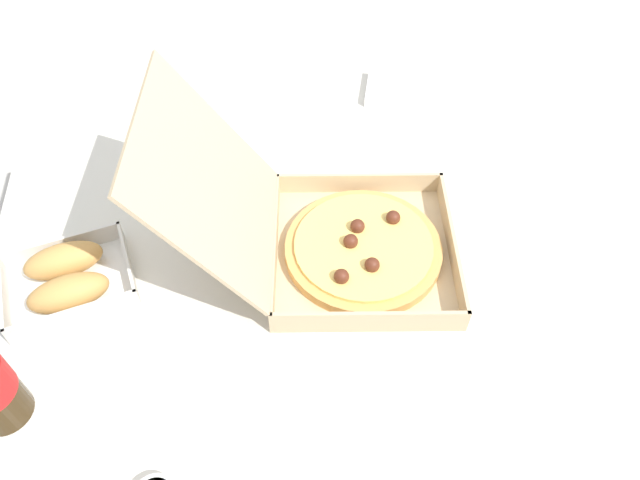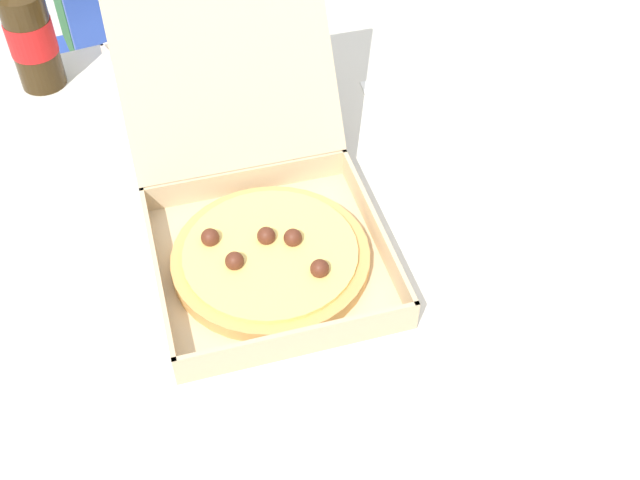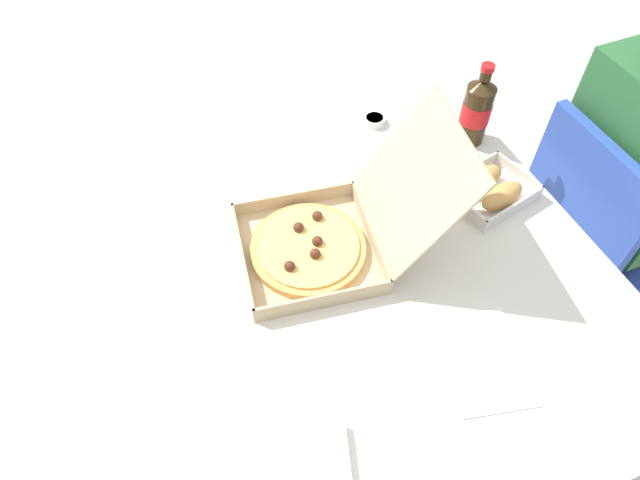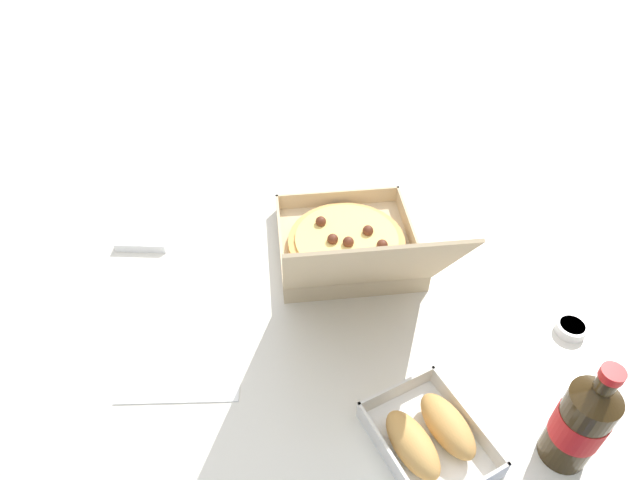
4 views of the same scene
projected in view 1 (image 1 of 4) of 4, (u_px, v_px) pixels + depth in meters
ground_plane at (315, 397)px, 1.57m from camera, size 10.00×10.00×0.00m
dining_table at (313, 243)px, 1.09m from camera, size 1.10×1.07×0.71m
pizza_box_open at (339, 239)px, 0.94m from camera, size 0.35×0.49×0.29m
bread_side_box at (67, 278)px, 0.92m from camera, size 0.19×0.22×0.06m
paper_menu at (219, 125)px, 1.19m from camera, size 0.24×0.19×0.00m
napkin_pile at (393, 89)px, 1.25m from camera, size 0.14×0.14×0.02m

